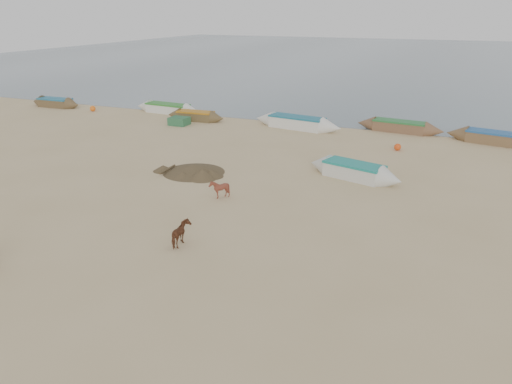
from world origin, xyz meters
TOP-DOWN VIEW (x-y plane):
  - ground at (0.00, 0.00)m, footprint 140.00×140.00m
  - sea at (0.00, 82.00)m, footprint 160.00×160.00m
  - calf_front at (-2.34, 5.06)m, footprint 0.95×0.88m
  - calf_right at (-1.36, -0.01)m, footprint 1.17×1.21m
  - near_canoe at (2.89, 10.49)m, footprint 5.51×2.72m
  - debris_pile at (-5.43, 8.04)m, footprint 4.10×4.10m
  - waterline_canoes at (0.81, 21.10)m, footprint 58.54×4.07m
  - beach_clutter at (4.80, 19.62)m, footprint 44.37×5.53m

SIDE VIEW (x-z plane):
  - ground at x=0.00m, z-range 0.00..0.00m
  - sea at x=0.00m, z-range 0.01..0.01m
  - debris_pile at x=-5.43m, z-range 0.00..0.43m
  - beach_clutter at x=4.80m, z-range -0.02..0.62m
  - near_canoe at x=2.89m, z-range 0.00..0.83m
  - waterline_canoes at x=0.81m, z-range -0.04..0.88m
  - calf_front at x=-2.34m, z-range 0.00..0.93m
  - calf_right at x=-1.36m, z-range 0.00..0.93m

